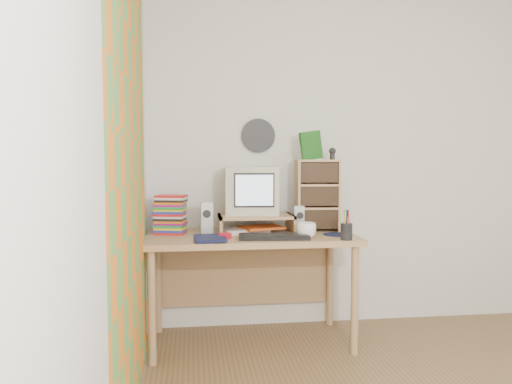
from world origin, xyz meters
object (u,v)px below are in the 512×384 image
object	(u,v)px
dvd_stack	(171,213)
mug	(306,230)
cd_rack	(318,195)
desk	(249,252)
keyboard	(274,237)
crt_monitor	(252,190)
diary	(194,237)

from	to	relation	value
dvd_stack	mug	bearing A→B (deg)	-5.90
dvd_stack	cd_rack	world-z (taller)	cd_rack
cd_rack	mug	bearing A→B (deg)	-111.37
desk	keyboard	xyz separation A→B (m)	(0.13, -0.28, 0.15)
crt_monitor	diary	size ratio (longest dim) A/B	1.46
keyboard	mug	bearing A→B (deg)	6.68
cd_rack	diary	distance (m)	0.96
crt_monitor	diary	xyz separation A→B (m)	(-0.41, -0.36, -0.26)
keyboard	diary	world-z (taller)	diary
crt_monitor	dvd_stack	size ratio (longest dim) A/B	1.25
keyboard	mug	xyz separation A→B (m)	(0.21, 0.01, 0.04)
keyboard	dvd_stack	xyz separation A→B (m)	(-0.66, 0.31, 0.13)
desk	keyboard	size ratio (longest dim) A/B	3.13
keyboard	dvd_stack	world-z (taller)	dvd_stack
crt_monitor	cd_rack	world-z (taller)	cd_rack
desk	dvd_stack	size ratio (longest dim) A/B	4.98
crt_monitor	dvd_stack	bearing A→B (deg)	-168.61
dvd_stack	diary	size ratio (longest dim) A/B	1.17
diary	crt_monitor	bearing A→B (deg)	39.83
crt_monitor	keyboard	bearing A→B (deg)	-69.24
mug	keyboard	bearing A→B (deg)	-178.37
crt_monitor	mug	distance (m)	0.53
cd_rack	desk	bearing A→B (deg)	-169.50
desk	diary	bearing A→B (deg)	-144.32
desk	dvd_stack	distance (m)	0.60
diary	dvd_stack	bearing A→B (deg)	115.75
desk	diary	size ratio (longest dim) A/B	5.81
desk	crt_monitor	distance (m)	0.43
keyboard	dvd_stack	bearing A→B (deg)	159.86
cd_rack	mug	world-z (taller)	cd_rack
cd_rack	dvd_stack	bearing A→B (deg)	-174.39
desk	crt_monitor	bearing A→B (deg)	71.54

